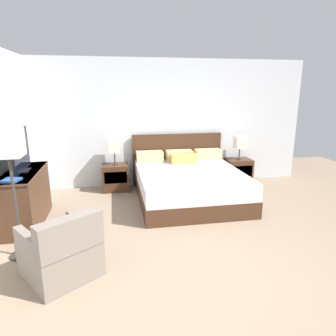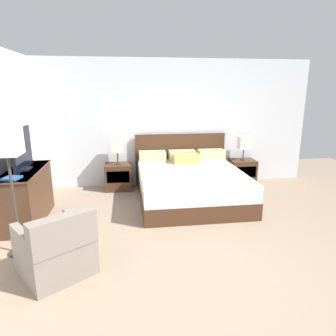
# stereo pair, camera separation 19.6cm
# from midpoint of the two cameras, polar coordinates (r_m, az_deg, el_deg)

# --- Properties ---
(ground_plane) EXTENTS (10.39, 10.39, 0.00)m
(ground_plane) POSITION_cam_midpoint_polar(r_m,az_deg,el_deg) (3.41, 6.23, -20.59)
(ground_plane) COLOR #84705B
(wall_back) EXTENTS (6.24, 0.06, 2.57)m
(wall_back) POSITION_cam_midpoint_polar(r_m,az_deg,el_deg) (6.24, -2.68, 8.47)
(wall_back) COLOR silver
(wall_back) RESTS_ON ground
(bed) EXTENTS (1.88, 2.09, 1.07)m
(bed) POSITION_cam_midpoint_polar(r_m,az_deg,el_deg) (5.49, 2.84, -2.83)
(bed) COLOR #422819
(bed) RESTS_ON ground
(nightstand_left) EXTENTS (0.51, 0.42, 0.53)m
(nightstand_left) POSITION_cam_midpoint_polar(r_m,az_deg,el_deg) (6.09, -10.85, -1.76)
(nightstand_left) COLOR #422819
(nightstand_left) RESTS_ON ground
(nightstand_right) EXTENTS (0.51, 0.42, 0.53)m
(nightstand_right) POSITION_cam_midpoint_polar(r_m,az_deg,el_deg) (6.59, 12.41, -0.57)
(nightstand_right) COLOR #422819
(nightstand_right) RESTS_ON ground
(table_lamp_left) EXTENTS (0.23, 0.23, 0.49)m
(table_lamp_left) POSITION_cam_midpoint_polar(r_m,az_deg,el_deg) (5.95, -11.14, 4.00)
(table_lamp_left) COLOR #332D28
(table_lamp_left) RESTS_ON nightstand_left
(table_lamp_right) EXTENTS (0.23, 0.23, 0.49)m
(table_lamp_right) POSITION_cam_midpoint_polar(r_m,az_deg,el_deg) (6.46, 12.70, 4.76)
(table_lamp_right) COLOR #332D28
(table_lamp_right) RESTS_ON nightstand_right
(dresser) EXTENTS (0.47, 1.28, 0.81)m
(dresser) POSITION_cam_midpoint_polar(r_m,az_deg,el_deg) (4.97, -26.57, -5.04)
(dresser) COLOR #422819
(dresser) RESTS_ON ground
(tv) EXTENTS (0.18, 0.77, 0.62)m
(tv) POSITION_cam_midpoint_polar(r_m,az_deg,el_deg) (4.82, -27.39, 2.90)
(tv) COLOR black
(tv) RESTS_ON dresser
(book_red_cover) EXTENTS (0.24, 0.24, 0.03)m
(book_red_cover) POSITION_cam_midpoint_polar(r_m,az_deg,el_deg) (4.43, -28.83, -2.05)
(book_red_cover) COLOR #234C8E
(book_red_cover) RESTS_ON dresser
(armchair_by_window) EXTENTS (0.95, 0.96, 0.76)m
(armchair_by_window) POSITION_cam_midpoint_polar(r_m,az_deg,el_deg) (3.52, -21.13, -14.84)
(armchair_by_window) COLOR #70665B
(armchair_by_window) RESTS_ON ground
(floor_lamp) EXTENTS (0.30, 0.30, 1.55)m
(floor_lamp) POSITION_cam_midpoint_polar(r_m,az_deg,el_deg) (3.82, -29.43, 2.54)
(floor_lamp) COLOR #332D28
(floor_lamp) RESTS_ON ground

